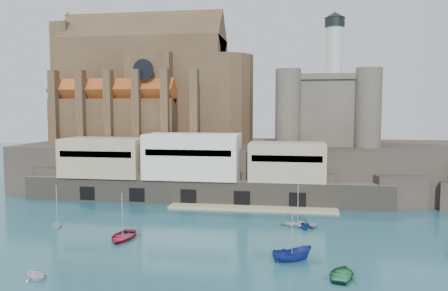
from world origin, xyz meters
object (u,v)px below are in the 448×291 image
at_px(church, 152,90).
at_px(boat_0, 123,239).
at_px(castle_keep, 325,107).
at_px(boat_1, 36,278).
at_px(boat_2, 292,261).

relative_size(church, boat_0, 7.52).
distance_m(church, castle_keep, 40.39).
bearing_deg(boat_1, boat_2, -44.56).
xyz_separation_m(boat_0, boat_2, (23.04, -5.28, 0.00)).
height_order(boat_0, boat_1, boat_0).
bearing_deg(boat_0, castle_keep, 54.24).
distance_m(castle_keep, boat_0, 56.06).
relative_size(church, boat_1, 14.69).
bearing_deg(boat_2, boat_1, 83.16).
bearing_deg(boat_2, boat_0, 50.83).
height_order(castle_keep, boat_2, castle_keep).
height_order(church, castle_keep, church).
bearing_deg(church, castle_keep, -1.11).
relative_size(castle_keep, boat_1, 9.16).
bearing_deg(boat_0, boat_2, -13.98).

